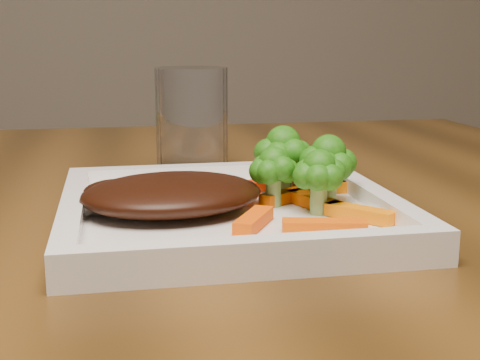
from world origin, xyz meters
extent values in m
cube|color=white|center=(0.19, -0.36, 0.76)|extent=(0.27, 0.27, 0.01)
ellipsoid|color=black|center=(0.15, -0.35, 0.78)|extent=(0.17, 0.14, 0.03)
cube|color=#FD5A04|center=(0.25, -0.44, 0.77)|extent=(0.06, 0.03, 0.01)
cube|color=orange|center=(0.29, -0.41, 0.77)|extent=(0.05, 0.05, 0.01)
cube|color=#FF5304|center=(0.20, -0.41, 0.77)|extent=(0.04, 0.06, 0.01)
cube|color=orange|center=(0.30, -0.31, 0.77)|extent=(0.06, 0.02, 0.01)
cube|color=#FF2B04|center=(0.22, -0.31, 0.77)|extent=(0.05, 0.05, 0.01)
cube|color=#F96004|center=(0.26, -0.36, 0.77)|extent=(0.04, 0.06, 0.01)
cube|color=#DA4F03|center=(0.24, -0.34, 0.77)|extent=(0.05, 0.04, 0.01)
cylinder|color=silver|center=(0.18, -0.17, 0.81)|extent=(0.09, 0.09, 0.12)
cube|color=#E16003|center=(0.29, -0.31, 0.77)|extent=(0.06, 0.02, 0.01)
camera|label=1|loc=(0.10, -0.89, 0.91)|focal=50.00mm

